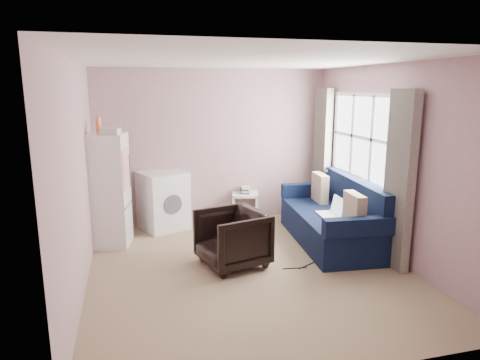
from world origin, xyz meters
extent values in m
cube|color=#978163|center=(0.00, 0.00, -0.01)|extent=(3.80, 4.20, 0.02)
cube|color=silver|center=(0.00, 0.00, 2.51)|extent=(3.80, 4.20, 0.02)
cube|color=#AB878D|center=(0.00, 2.11, 1.25)|extent=(3.80, 0.02, 2.50)
cube|color=#AB878D|center=(0.00, -2.11, 1.25)|extent=(3.80, 0.02, 2.50)
cube|color=#AB878D|center=(-1.91, 0.00, 1.25)|extent=(0.02, 4.20, 2.50)
cube|color=#AB878D|center=(1.91, 0.00, 1.25)|extent=(0.02, 4.20, 2.50)
cube|color=white|center=(1.89, 0.70, 1.50)|extent=(0.01, 1.60, 1.20)
imported|color=black|center=(-0.16, 0.18, 0.39)|extent=(0.88, 0.91, 0.78)
cube|color=white|center=(-1.67, 1.31, 0.79)|extent=(0.64, 0.64, 1.59)
cube|color=#4F4E56|center=(-1.40, 1.26, 0.59)|extent=(0.11, 0.50, 0.02)
cube|color=#4F4E56|center=(-1.36, 1.45, 1.04)|extent=(0.02, 0.03, 0.45)
cube|color=white|center=(-1.40, 1.23, 1.11)|extent=(0.08, 0.38, 0.54)
cylinder|color=orange|center=(-1.74, 1.37, 1.70)|extent=(0.09, 0.09, 0.22)
cube|color=beige|center=(-1.58, 1.20, 1.63)|extent=(0.28, 0.31, 0.08)
cube|color=white|center=(-0.88, 1.87, 0.45)|extent=(0.84, 0.84, 0.91)
cube|color=#4F4E56|center=(-0.87, 1.85, 0.88)|extent=(0.78, 0.76, 0.05)
cylinder|color=#4F4E56|center=(-0.75, 1.57, 0.46)|extent=(0.28, 0.13, 0.30)
cube|color=white|center=(0.49, 1.95, 0.45)|extent=(0.52, 0.52, 0.04)
cube|color=white|center=(0.49, 1.95, 0.06)|extent=(0.52, 0.52, 0.04)
cube|color=white|center=(0.30, 2.00, 0.24)|extent=(0.15, 0.42, 0.47)
cube|color=white|center=(0.68, 1.90, 0.24)|extent=(0.15, 0.42, 0.47)
cube|color=navy|center=(0.49, 1.95, 0.48)|extent=(0.19, 0.24, 0.03)
cube|color=beige|center=(0.50, 1.94, 0.51)|extent=(0.18, 0.23, 0.03)
cube|color=navy|center=(0.48, 1.95, 0.54)|extent=(0.20, 0.24, 0.03)
cube|color=beige|center=(0.49, 1.94, 0.57)|extent=(0.17, 0.23, 0.03)
cube|color=#0B1635|center=(1.40, 0.61, 0.22)|extent=(1.11, 2.06, 0.44)
cube|color=#0B1635|center=(1.77, 0.57, 0.68)|extent=(0.38, 2.00, 0.49)
cube|color=#0B1635|center=(1.31, -0.35, 0.55)|extent=(0.95, 0.24, 0.22)
cube|color=#0B1635|center=(1.49, 1.56, 0.55)|extent=(0.95, 0.24, 0.22)
cube|color=tan|center=(1.40, -0.04, 0.66)|extent=(0.17, 0.45, 0.44)
cube|color=tan|center=(1.51, 1.24, 0.66)|extent=(0.17, 0.45, 0.44)
cube|color=white|center=(1.30, 0.51, 0.45)|extent=(0.29, 0.39, 0.02)
cube|color=silver|center=(1.44, 0.49, 0.58)|extent=(0.10, 0.37, 0.24)
cube|color=white|center=(1.82, 0.70, 0.87)|extent=(0.14, 1.70, 0.04)
cube|color=white|center=(1.87, 0.70, 0.90)|extent=(0.02, 1.68, 0.05)
cube|color=white|center=(1.87, 0.70, 1.50)|extent=(0.02, 1.68, 0.05)
cube|color=white|center=(1.87, 0.70, 2.10)|extent=(0.02, 1.68, 0.05)
cube|color=white|center=(1.87, -0.10, 1.50)|extent=(0.02, 0.05, 1.20)
cube|color=white|center=(1.87, 0.43, 1.50)|extent=(0.02, 0.05, 1.20)
cube|color=white|center=(1.87, 0.97, 1.50)|extent=(0.02, 0.05, 1.20)
cube|color=white|center=(1.87, 1.50, 1.50)|extent=(0.02, 0.05, 1.20)
cube|color=beige|center=(1.78, -0.38, 1.10)|extent=(0.12, 0.46, 2.18)
cube|color=beige|center=(1.78, 1.78, 1.10)|extent=(0.12, 0.46, 2.18)
cylinder|color=black|center=(0.74, -0.09, 0.01)|extent=(0.28, 0.16, 0.01)
cylinder|color=black|center=(0.56, -0.14, 0.01)|extent=(0.31, 0.05, 0.01)
camera|label=1|loc=(-1.35, -4.75, 2.20)|focal=32.00mm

